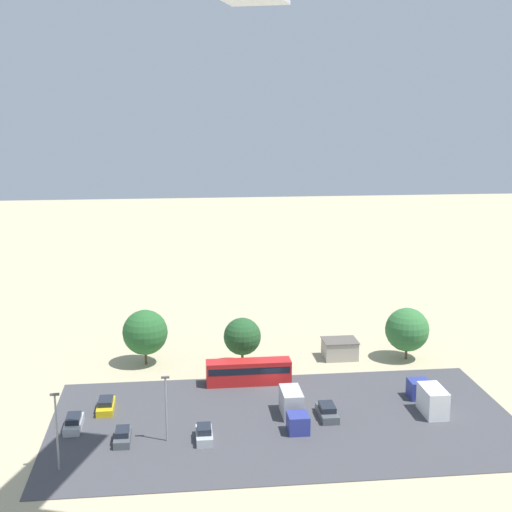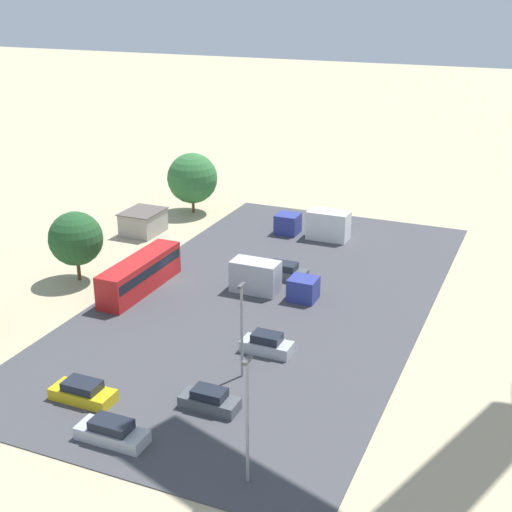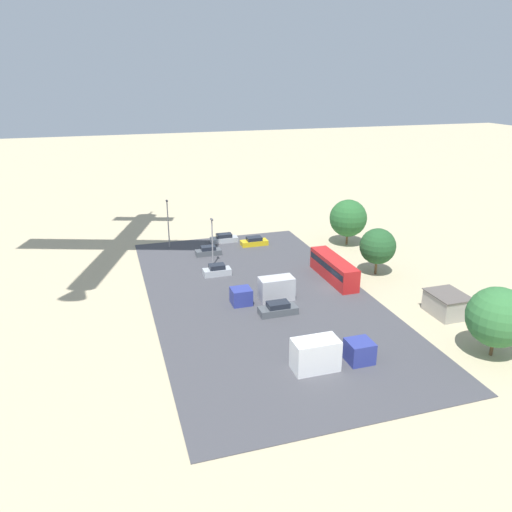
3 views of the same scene
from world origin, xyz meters
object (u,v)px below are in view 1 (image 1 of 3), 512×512
(bus, at_px, (249,371))
(parked_car_4, at_px, (123,436))
(parked_car_1, at_px, (204,434))
(parked_truck_0, at_px, (429,397))
(parked_car_3, at_px, (327,412))
(parked_truck_1, at_px, (293,408))
(shed_building, at_px, (340,349))
(parked_car_0, at_px, (106,405))
(parked_car_2, at_px, (74,423))

(bus, relative_size, parked_car_4, 2.70)
(parked_car_1, height_order, parked_truck_0, parked_truck_0)
(parked_car_3, bearing_deg, parked_truck_1, -178.19)
(shed_building, bearing_deg, bus, 30.74)
(parked_car_3, relative_size, parked_truck_0, 0.56)
(parked_car_0, relative_size, parked_car_2, 0.97)
(bus, relative_size, parked_car_2, 2.35)
(parked_car_2, height_order, parked_truck_0, parked_truck_0)
(parked_car_3, distance_m, parked_truck_1, 4.14)
(shed_building, xyz_separation_m, parked_car_3, (6.10, 19.76, -0.64))
(parked_car_0, height_order, parked_car_4, parked_car_4)
(parked_car_0, relative_size, parked_car_3, 0.97)
(parked_car_1, xyz_separation_m, parked_car_3, (-14.60, -4.29, -0.03))
(bus, bearing_deg, parked_car_4, -45.63)
(parked_car_3, relative_size, parked_car_4, 1.15)
(bus, xyz_separation_m, parked_car_3, (-8.10, 11.32, -1.06))
(parked_car_2, xyz_separation_m, parked_car_4, (-5.74, 4.05, -0.00))
(parked_truck_0, height_order, parked_truck_1, parked_truck_0)
(bus, relative_size, parked_car_1, 2.75)
(bus, xyz_separation_m, parked_car_0, (17.89, 6.40, -1.11))
(parked_car_4, relative_size, parked_truck_0, 0.48)
(bus, height_order, parked_truck_1, bus)
(parked_car_0, xyz_separation_m, parked_truck_1, (-21.91, 5.04, 0.77))
(parked_truck_0, bearing_deg, parked_truck_1, -176.79)
(parked_truck_1, bearing_deg, parked_car_3, -178.19)
(parked_car_1, relative_size, parked_car_3, 0.85)
(parked_car_3, xyz_separation_m, parked_truck_1, (4.08, 0.13, 0.73))
(parked_car_2, relative_size, parked_truck_1, 0.57)
(parked_car_1, distance_m, parked_truck_1, 11.33)
(shed_building, xyz_separation_m, parked_car_1, (20.69, 24.04, -0.61))
(parked_car_0, height_order, parked_car_1, parked_car_1)
(shed_building, xyz_separation_m, parked_car_2, (35.27, 19.39, -0.67))
(parked_car_1, bearing_deg, parked_car_0, 141.08)
(parked_car_3, bearing_deg, parked_car_0, 169.30)
(parked_car_2, distance_m, parked_truck_0, 41.78)
(parked_car_1, xyz_separation_m, parked_car_4, (8.84, -0.60, -0.06))
(shed_building, relative_size, parked_truck_1, 0.60)
(parked_car_2, relative_size, parked_car_4, 1.15)
(parked_car_1, distance_m, parked_car_2, 15.30)
(bus, relative_size, parked_car_3, 2.34)
(parked_car_4, distance_m, parked_truck_1, 19.70)
(parked_car_0, xyz_separation_m, parked_car_1, (-11.39, 9.20, 0.08))
(parked_car_0, distance_m, parked_car_2, 5.55)
(parked_car_0, bearing_deg, parked_car_3, 169.30)
(parked_car_4, distance_m, parked_truck_0, 36.31)
(parked_car_3, height_order, parked_truck_1, parked_truck_1)
(parked_car_4, bearing_deg, parked_car_3, 8.95)
(parked_car_2, distance_m, parked_car_3, 29.18)
(parked_car_2, bearing_deg, parked_car_3, -0.72)
(shed_building, height_order, bus, bus)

